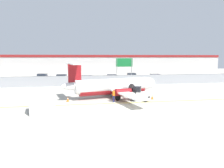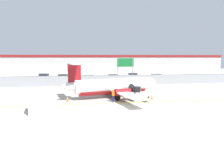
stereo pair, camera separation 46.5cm
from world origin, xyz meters
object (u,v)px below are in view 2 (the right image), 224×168
Objects in this scene: baggage_tug at (139,94)px; traffic_cone_far_right at (88,93)px; parked_car_1 at (64,77)px; traffic_cone_near_left at (137,93)px; traffic_cone_far_left at (68,99)px; traffic_cone_near_right at (152,97)px; parked_car_0 at (45,77)px; highway_sign at (125,65)px; cargo_container at (41,102)px; ground_crew_worker at (113,95)px; parked_car_5 at (157,77)px; parked_car_4 at (133,76)px; parked_car_3 at (112,78)px; parked_car_2 at (88,79)px; commuter_airplane at (115,86)px.

baggage_tug is 8.29m from traffic_cone_far_right.
parked_car_1 is at bearing 140.32° from baggage_tug.
traffic_cone_far_left is at bearing -162.71° from traffic_cone_near_left.
baggage_tug is 4.02× the size of traffic_cone_near_right.
highway_sign reaches higher than parked_car_0.
highway_sign is at bearing 48.33° from cargo_container.
ground_crew_worker is at bearing 16.10° from cargo_container.
parked_car_0 is 27.72m from parked_car_5.
parked_car_0 reaches higher than traffic_cone_far_right.
highway_sign is at bearing -111.72° from parked_car_4.
traffic_cone_far_left is 0.15× the size of parked_car_1.
traffic_cone_near_right is 11.29m from traffic_cone_far_left.
parked_car_4 is (14.88, 24.01, 0.58)m from traffic_cone_far_left.
parked_car_5 is at bearing -175.92° from parked_car_3.
parked_car_1 is at bearing 96.33° from traffic_cone_far_left.
parked_car_0 is (-7.42, 25.46, 0.58)m from traffic_cone_far_left.
traffic_cone_far_right is 17.82m from parked_car_3.
traffic_cone_far_right is at bearing -136.75° from parked_car_5.
parked_car_4 is 6.24m from parked_car_5.
ground_crew_worker is 18.19m from highway_sign.
traffic_cone_far_left is at bearing 178.37° from traffic_cone_near_right.
parked_car_0 is at bearing 142.26° from ground_crew_worker.
parked_car_3 is 0.80× the size of highway_sign.
traffic_cone_far_left is (2.23, 5.09, -0.79)m from cargo_container.
cargo_container is at bearing -136.47° from baggage_tug.
traffic_cone_far_left is 26.52m from parked_car_0.
parked_car_2 is at bearing 113.68° from traffic_cone_near_left.
traffic_cone_far_right is (5.04, 9.25, -0.79)m from cargo_container.
cargo_container is (-8.70, -6.87, -0.50)m from commuter_airplane.
ground_crew_worker is at bearing -107.00° from highway_sign.
parked_car_1 reaches higher than traffic_cone_near_left.
commuter_airplane is at bearing 28.93° from cargo_container.
parked_car_1 is 1.02× the size of parked_car_4.
ground_crew_worker and parked_car_5 have the same top height.
parked_car_5 is at bearing 82.81° from ground_crew_worker.
parked_car_3 is at bearing 57.33° from cargo_container.
traffic_cone_near_left is at bearing -47.41° from parked_car_0.
parked_car_2 is at bearing 123.47° from ground_crew_worker.
traffic_cone_near_left is 17.76m from parked_car_3.
cargo_container is at bearing -81.80° from parked_car_1.
baggage_tug is at bearing -161.83° from traffic_cone_near_right.
ground_crew_worker reaches higher than traffic_cone_near_right.
parked_car_0 is 1.03× the size of parked_car_5.
traffic_cone_near_left is at bearing 24.30° from cargo_container.
parked_car_5 is at bearing 60.49° from traffic_cone_near_left.
parked_car_3 is at bearing 66.77° from traffic_cone_far_left.
traffic_cone_far_left is at bearing 74.69° from parked_car_3.
parked_car_5 is at bearing 176.39° from parked_car_2.
parked_car_1 is (-2.53, 22.81, 0.58)m from traffic_cone_far_left.
highway_sign is (0.85, 12.69, 3.83)m from traffic_cone_near_left.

